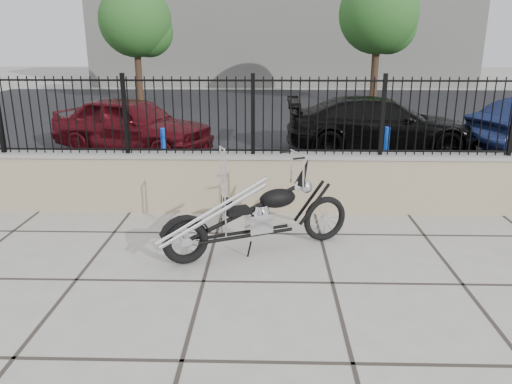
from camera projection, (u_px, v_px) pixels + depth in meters
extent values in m
plane|color=#99968E|center=(332.00, 283.00, 5.78)|extent=(90.00, 90.00, 0.00)
plane|color=black|center=(290.00, 118.00, 17.71)|extent=(30.00, 30.00, 0.00)
cube|color=gray|center=(315.00, 183.00, 8.02)|extent=(14.00, 0.36, 0.96)
cube|color=black|center=(318.00, 116.00, 7.70)|extent=(14.00, 0.08, 1.20)
cube|color=beige|center=(283.00, 15.00, 29.90)|extent=(22.00, 6.00, 8.00)
imported|color=#4C0A11|center=(132.00, 125.00, 12.18)|extent=(4.35, 2.98, 1.38)
imported|color=black|center=(380.00, 124.00, 12.33)|extent=(4.64, 1.94, 1.34)
cylinder|color=#0D1FC8|center=(164.00, 151.00, 10.38)|extent=(0.12, 0.12, 0.94)
cylinder|color=blue|center=(386.00, 149.00, 10.50)|extent=(0.14, 0.14, 0.94)
cylinder|color=#382619|center=(139.00, 70.00, 21.29)|extent=(0.28, 0.28, 2.81)
sphere|color=#225C26|center=(135.00, 17.00, 20.65)|extent=(3.00, 3.00, 3.00)
cylinder|color=#382619|center=(375.00, 68.00, 20.78)|extent=(0.30, 0.30, 3.01)
sphere|color=#3C722A|center=(379.00, 9.00, 20.10)|extent=(3.21, 3.21, 3.21)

